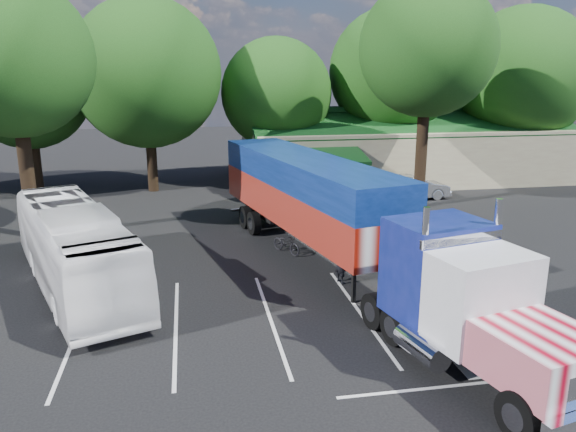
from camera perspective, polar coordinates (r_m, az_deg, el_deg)
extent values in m
plane|color=black|center=(25.12, -3.82, -4.70)|extent=(120.00, 120.00, 0.00)
cube|color=#BEB78D|center=(45.18, 11.44, 6.41)|extent=(24.00, 11.00, 4.00)
cube|color=#134319|center=(42.68, 12.80, 9.25)|extent=(24.20, 6.25, 2.10)
cube|color=#134319|center=(47.12, 10.52, 9.86)|extent=(24.20, 6.25, 2.10)
cube|color=#BEB78D|center=(37.51, 3.14, 4.08)|extent=(5.00, 2.50, 2.80)
cube|color=#134319|center=(36.01, 3.65, 6.04)|extent=(5.40, 3.19, 0.80)
cylinder|color=black|center=(43.12, -24.23, 5.01)|extent=(0.70, 0.70, 4.00)
sphere|color=#193F12|center=(42.66, -24.97, 11.83)|extent=(8.40, 8.40, 8.40)
cylinder|color=black|center=(40.30, -13.66, 5.51)|extent=(0.70, 0.70, 4.30)
sphere|color=#193F12|center=(39.82, -14.18, 13.91)|extent=(10.00, 10.00, 10.00)
cylinder|color=black|center=(42.09, -1.16, 5.82)|extent=(0.70, 0.70, 3.60)
sphere|color=#193F12|center=(41.61, -1.19, 12.37)|extent=(8.00, 8.00, 8.00)
cylinder|color=black|center=(44.79, 10.26, 6.72)|extent=(0.70, 0.70, 4.50)
sphere|color=#193F12|center=(44.37, 10.61, 14.22)|extent=(9.60, 9.60, 9.60)
cylinder|color=black|center=(48.19, 22.03, 6.08)|extent=(0.70, 0.70, 3.90)
sphere|color=#193F12|center=(47.77, 22.72, 13.02)|extent=(10.40, 10.40, 10.40)
cylinder|color=black|center=(31.06, -24.93, 3.46)|extent=(0.70, 0.70, 6.00)
sphere|color=#193F12|center=(30.60, -26.15, 14.25)|extent=(7.60, 7.60, 7.60)
cylinder|color=black|center=(35.37, 13.37, 6.08)|extent=(0.70, 0.70, 6.50)
sphere|color=#193F12|center=(35.01, 14.00, 16.24)|extent=(8.00, 8.00, 8.00)
cube|color=black|center=(17.33, 17.66, -11.78)|extent=(2.79, 7.76, 0.28)
cube|color=white|center=(15.34, 24.43, -12.87)|extent=(3.06, 3.14, 1.27)
cube|color=silver|center=(16.45, 19.05, -7.89)|extent=(3.08, 2.33, 2.53)
cube|color=black|center=(15.78, 20.95, -6.90)|extent=(2.49, 0.65, 1.10)
cube|color=white|center=(16.64, 17.33, -2.25)|extent=(2.82, 0.75, 0.28)
cube|color=navy|center=(17.77, 14.86, -5.10)|extent=(3.18, 2.76, 2.97)
cylinder|color=white|center=(16.17, 13.53, -5.56)|extent=(0.24, 0.24, 3.74)
cylinder|color=white|center=(17.74, 20.15, -4.24)|extent=(0.24, 0.24, 3.74)
cylinder|color=white|center=(16.54, 13.39, -12.79)|extent=(1.10, 1.88, 0.73)
cylinder|color=white|center=(18.34, 21.03, -10.57)|extent=(1.10, 1.88, 0.73)
cube|color=white|center=(25.67, 1.73, 1.27)|extent=(5.93, 14.38, 1.65)
cube|color=navy|center=(25.37, 1.76, 4.54)|extent=(5.93, 14.38, 1.32)
cube|color=black|center=(30.15, -1.98, 0.52)|extent=(2.15, 4.05, 0.39)
cube|color=black|center=(20.77, 6.69, -6.78)|extent=(0.16, 0.16, 1.54)
cube|color=black|center=(21.54, 10.28, -6.12)|extent=(0.16, 0.16, 1.54)
cube|color=white|center=(32.57, -3.59, 0.78)|extent=(2.61, 0.72, 0.13)
cylinder|color=black|center=(14.74, 22.42, -18.26)|extent=(0.65, 1.27, 1.21)
cylinder|color=black|center=(18.09, 10.86, -10.92)|extent=(0.65, 1.27, 1.21)
cylinder|color=black|center=(19.39, 16.63, -9.48)|extent=(0.65, 1.27, 1.21)
cylinder|color=black|center=(19.00, 8.81, -9.52)|extent=(0.65, 1.27, 1.21)
cylinder|color=black|center=(20.24, 14.45, -8.26)|extent=(0.65, 1.27, 1.21)
cylinder|color=black|center=(29.05, -3.47, -0.73)|extent=(0.65, 1.27, 1.21)
cylinder|color=black|center=(29.88, 0.70, -0.26)|extent=(0.65, 1.27, 1.21)
cylinder|color=black|center=(30.26, -4.32, -0.11)|extent=(0.65, 1.27, 1.21)
cylinder|color=black|center=(31.05, -0.28, 0.32)|extent=(0.65, 1.27, 1.21)
imported|color=black|center=(22.55, 5.43, -4.62)|extent=(0.62, 0.76, 1.80)
imported|color=black|center=(26.16, -0.16, -2.78)|extent=(1.45, 1.87, 0.95)
imported|color=silver|center=(23.21, -20.82, -3.08)|extent=(6.74, 11.94, 3.27)
imported|color=#A4A6AB|center=(37.80, 12.65, 2.85)|extent=(4.80, 1.93, 1.55)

